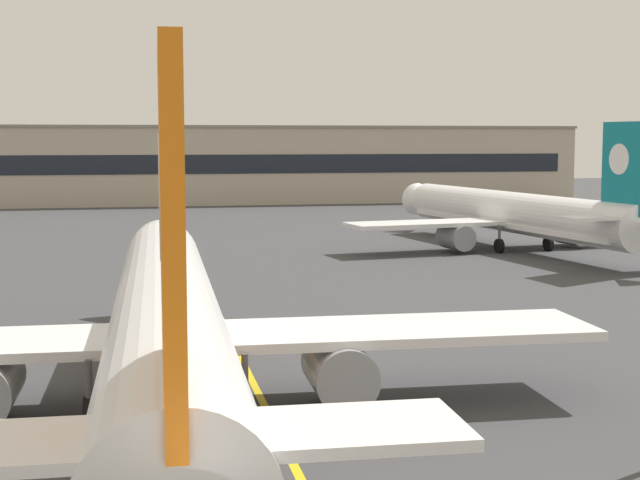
{
  "coord_description": "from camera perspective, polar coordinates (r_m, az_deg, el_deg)",
  "views": [
    {
      "loc": [
        -5.08,
        -18.15,
        9.89
      ],
      "look_at": [
        2.42,
        18.05,
        5.91
      ],
      "focal_mm": 53.17,
      "sensor_mm": 36.0,
      "label": 1
    }
  ],
  "objects": [
    {
      "name": "airliner_foreground",
      "position": [
        34.13,
        -9.22,
        -4.95
      ],
      "size": [
        32.14,
        41.48,
        11.65
      ],
      "color": "white",
      "rests_on": "ground"
    },
    {
      "name": "airliner_background",
      "position": [
        85.88,
        11.58,
        1.55
      ],
      "size": [
        30.86,
        39.51,
        11.11
      ],
      "color": "white",
      "rests_on": "ground"
    },
    {
      "name": "taxiway_centreline",
      "position": [
        49.41,
        -5.6,
        -5.43
      ],
      "size": [
        2.09,
        179.99,
        0.01
      ],
      "primitive_type": "cube",
      "rotation": [
        0.0,
        0.0,
        -0.01
      ],
      "color": "yellow",
      "rests_on": "ground"
    },
    {
      "name": "terminal_building",
      "position": [
        145.41,
        -12.43,
        4.43
      ],
      "size": [
        144.21,
        12.4,
        11.82
      ],
      "color": "#B2A893",
      "rests_on": "ground"
    },
    {
      "name": "safety_cone_by_nose_gear",
      "position": [
        51.43,
        -8.13,
        -4.72
      ],
      "size": [
        0.44,
        0.44,
        0.55
      ],
      "color": "orange",
      "rests_on": "ground"
    }
  ]
}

